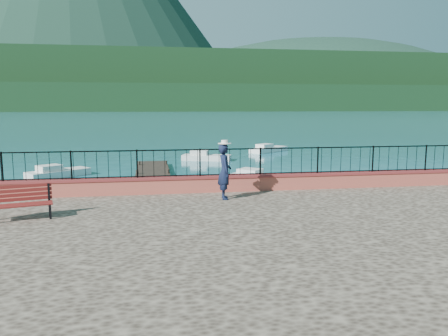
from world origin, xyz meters
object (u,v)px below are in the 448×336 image
object	(u,v)px
boat_1	(258,176)
boat_4	(206,155)
park_bench	(20,210)
boat_3	(58,170)
person	(225,171)
boat_5	(269,148)

from	to	relation	value
boat_1	boat_4	size ratio (longest dim) A/B	0.92
park_bench	boat_3	distance (m)	15.06
person	boat_3	distance (m)	15.46
boat_4	boat_5	world-z (taller)	same
boat_3	boat_5	bearing A→B (deg)	-2.47
boat_1	boat_5	bearing A→B (deg)	115.48
boat_1	person	bearing A→B (deg)	-67.77
park_bench	boat_1	size ratio (longest dim) A/B	0.51
boat_1	boat_5	xyz separation A→B (m)	(4.86, 15.78, 0.00)
boat_1	boat_5	world-z (taller)	same
park_bench	boat_4	distance (m)	22.79
boat_5	boat_3	bearing A→B (deg)	177.29
boat_4	boat_5	xyz separation A→B (m)	(6.44, 5.19, 0.00)
person	boat_4	xyz separation A→B (m)	(1.79, 19.66, -1.72)
park_bench	person	size ratio (longest dim) A/B	0.95
park_bench	boat_1	bearing A→B (deg)	35.28
park_bench	boat_5	world-z (taller)	park_bench
person	boat_3	size ratio (longest dim) A/B	0.51
boat_4	boat_3	bearing A→B (deg)	-128.26
boat_1	boat_5	size ratio (longest dim) A/B	0.80
boat_4	boat_5	bearing A→B (deg)	56.83
boat_3	boat_4	distance (m)	11.76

